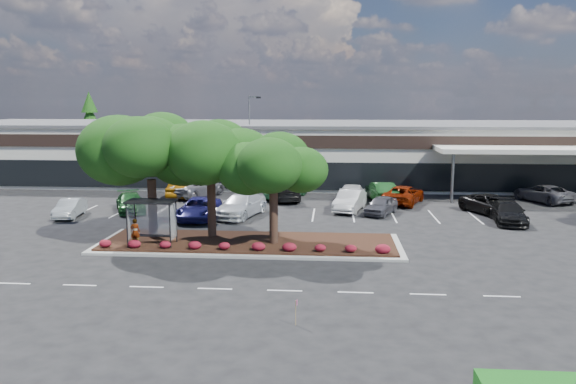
# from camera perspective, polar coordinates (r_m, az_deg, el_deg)

# --- Properties ---
(ground) EXTENTS (160.00, 160.00, 0.00)m
(ground) POSITION_cam_1_polar(r_m,az_deg,el_deg) (29.65, -1.24, -7.43)
(ground) COLOR black
(ground) RESTS_ON ground
(retail_store) EXTENTS (80.40, 25.20, 6.25)m
(retail_store) POSITION_cam_1_polar(r_m,az_deg,el_deg) (62.48, 1.95, 4.23)
(retail_store) COLOR silver
(retail_store) RESTS_ON ground
(landscape_island) EXTENTS (18.00, 6.00, 0.26)m
(landscape_island) POSITION_cam_1_polar(r_m,az_deg,el_deg) (33.69, -3.95, -5.21)
(landscape_island) COLOR #A7A8A2
(landscape_island) RESTS_ON ground
(lane_markings) EXTENTS (33.12, 20.06, 0.01)m
(lane_markings) POSITION_cam_1_polar(r_m,az_deg,el_deg) (39.73, 0.07, -3.16)
(lane_markings) COLOR silver
(lane_markings) RESTS_ON ground
(shrub_row) EXTENTS (17.00, 0.80, 0.50)m
(shrub_row) POSITION_cam_1_polar(r_m,az_deg,el_deg) (31.59, -4.52, -5.46)
(shrub_row) COLOR maroon
(shrub_row) RESTS_ON landscape_island
(bus_shelter) EXTENTS (2.75, 1.55, 2.59)m
(bus_shelter) POSITION_cam_1_polar(r_m,az_deg,el_deg) (33.48, -13.62, -1.71)
(bus_shelter) COLOR black
(bus_shelter) RESTS_ON landscape_island
(island_tree_west) EXTENTS (7.20, 7.20, 7.89)m
(island_tree_west) POSITION_cam_1_polar(r_m,az_deg,el_deg) (34.80, -13.73, 1.85)
(island_tree_west) COLOR #0F3C0F
(island_tree_west) RESTS_ON landscape_island
(island_tree_mid) EXTENTS (6.60, 6.60, 7.32)m
(island_tree_mid) POSITION_cam_1_polar(r_m,az_deg,el_deg) (34.58, -7.83, 1.51)
(island_tree_mid) COLOR #0F3C0F
(island_tree_mid) RESTS_ON landscape_island
(island_tree_east) EXTENTS (5.80, 5.80, 6.50)m
(island_tree_east) POSITION_cam_1_polar(r_m,az_deg,el_deg) (32.54, -1.48, 0.39)
(island_tree_east) COLOR #0F3C0F
(island_tree_east) RESTS_ON landscape_island
(conifer_north_west) EXTENTS (4.40, 4.40, 10.00)m
(conifer_north_west) POSITION_cam_1_polar(r_m,az_deg,el_deg) (81.31, -19.43, 6.15)
(conifer_north_west) COLOR #0F3C0F
(conifer_north_west) RESTS_ON ground
(person_waiting) EXTENTS (0.59, 0.41, 1.56)m
(person_waiting) POSITION_cam_1_polar(r_m,az_deg,el_deg) (33.72, -15.25, -3.90)
(person_waiting) COLOR #594C47
(person_waiting) RESTS_ON landscape_island
(light_pole) EXTENTS (1.43, 0.68, 9.14)m
(light_pole) POSITION_cam_1_polar(r_m,az_deg,el_deg) (56.84, -3.81, 4.62)
(light_pole) COLOR #A7A8A2
(light_pole) RESTS_ON ground
(survey_stake) EXTENTS (0.07, 0.14, 1.00)m
(survey_stake) POSITION_cam_1_polar(r_m,az_deg,el_deg) (21.83, 0.83, -11.81)
(survey_stake) COLOR #A08254
(survey_stake) RESTS_ON ground
(car_0) EXTENTS (1.96, 4.25, 1.35)m
(car_0) POSITION_cam_1_polar(r_m,az_deg,el_deg) (44.65, -21.29, -1.55)
(car_0) COLOR #9FA6AB
(car_0) RESTS_ON ground
(car_1) EXTENTS (3.85, 5.34, 1.44)m
(car_1) POSITION_cam_1_polar(r_m,az_deg,el_deg) (45.39, -15.71, -1.04)
(car_1) COLOR #194B1F
(car_1) RESTS_ON ground
(car_2) EXTENTS (2.56, 5.53, 1.53)m
(car_2) POSITION_cam_1_polar(r_m,az_deg,el_deg) (41.50, -9.04, -1.67)
(car_2) COLOR navy
(car_2) RESTS_ON ground
(car_3) EXTENTS (3.83, 6.19, 1.67)m
(car_3) POSITION_cam_1_polar(r_m,az_deg,el_deg) (42.09, -4.78, -1.34)
(car_3) COLOR silver
(car_3) RESTS_ON ground
(car_4) EXTENTS (2.90, 5.22, 1.63)m
(car_4) POSITION_cam_1_polar(r_m,az_deg,el_deg) (44.28, 6.29, -0.87)
(car_4) COLOR silver
(car_4) RESTS_ON ground
(car_5) EXTENTS (3.19, 4.40, 1.39)m
(car_5) POSITION_cam_1_polar(r_m,az_deg,el_deg) (43.23, 9.43, -1.34)
(car_5) COLOR #4F4E56
(car_5) RESTS_ON ground
(car_7) EXTENTS (4.47, 5.88, 1.48)m
(car_7) POSITION_cam_1_polar(r_m,az_deg,el_deg) (45.49, 19.92, -1.19)
(car_7) COLOR black
(car_7) RESTS_ON ground
(car_8) EXTENTS (2.60, 5.30, 1.48)m
(car_8) POSITION_cam_1_polar(r_m,az_deg,el_deg) (42.62, 21.45, -1.95)
(car_8) COLOR black
(car_8) RESTS_ON ground
(car_9) EXTENTS (1.78, 4.72, 1.54)m
(car_9) POSITION_cam_1_polar(r_m,az_deg,el_deg) (51.17, -10.70, 0.31)
(car_9) COLOR #6C3D04
(car_9) RESTS_ON ground
(car_10) EXTENTS (4.93, 6.61, 1.67)m
(car_10) POSITION_cam_1_polar(r_m,az_deg,el_deg) (51.18, -9.19, 0.43)
(car_10) COLOR slate
(car_10) RESTS_ON ground
(car_11) EXTENTS (4.03, 6.24, 1.68)m
(car_11) POSITION_cam_1_polar(r_m,az_deg,el_deg) (49.75, -0.26, 0.31)
(car_11) COLOR #1F502E
(car_11) RESTS_ON ground
(car_12) EXTENTS (3.46, 5.80, 1.58)m
(car_12) POSITION_cam_1_polar(r_m,az_deg,el_deg) (48.66, -0.35, 0.05)
(car_12) COLOR black
(car_12) RESTS_ON ground
(car_13) EXTENTS (2.57, 5.31, 1.68)m
(car_13) POSITION_cam_1_polar(r_m,az_deg,el_deg) (48.99, 9.46, 0.04)
(car_13) COLOR #1A4C1D
(car_13) RESTS_ON ground
(car_14) EXTENTS (2.61, 5.71, 1.62)m
(car_14) POSITION_cam_1_polar(r_m,az_deg,el_deg) (47.68, 6.52, -0.17)
(car_14) COLOR silver
(car_14) RESTS_ON ground
(car_15) EXTENTS (4.39, 6.12, 1.55)m
(car_15) POSITION_cam_1_polar(r_m,az_deg,el_deg) (48.06, 11.63, -0.27)
(car_15) COLOR maroon
(car_15) RESTS_ON ground
(car_17) EXTENTS (4.56, 5.98, 1.51)m
(car_17) POSITION_cam_1_polar(r_m,az_deg,el_deg) (52.73, 24.51, -0.11)
(car_17) COLOR slate
(car_17) RESTS_ON ground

